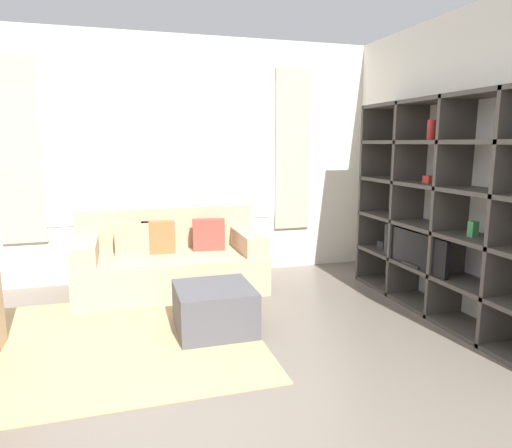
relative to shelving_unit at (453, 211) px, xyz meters
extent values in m
cube|color=silver|center=(-2.25, 1.98, 0.40)|extent=(6.02, 0.07, 2.70)
cube|color=white|center=(-2.25, 1.94, 0.50)|extent=(2.65, 0.01, 1.60)
cube|color=#B2A38E|center=(-3.74, 1.93, 0.50)|extent=(0.44, 0.03, 1.90)
cube|color=#B2A38E|center=(-0.75, 1.93, 0.50)|extent=(0.44, 0.03, 1.90)
cube|color=silver|center=(0.20, 0.27, 0.40)|extent=(0.07, 4.57, 2.70)
cube|color=tan|center=(-3.01, 0.28, -0.95)|extent=(2.53, 2.02, 0.01)
cube|color=silver|center=(0.15, -0.01, 0.01)|extent=(0.02, 2.48, 1.93)
cube|color=#3D3833|center=(-0.03, -0.63, 0.01)|extent=(0.39, 0.04, 1.93)
cube|color=#3D3833|center=(-0.03, -0.01, 0.01)|extent=(0.39, 0.04, 1.93)
cube|color=#3D3833|center=(-0.03, 0.61, 0.01)|extent=(0.39, 0.04, 1.93)
cube|color=#3D3833|center=(-0.03, 1.23, 0.01)|extent=(0.39, 0.04, 1.93)
cube|color=#3D3833|center=(-0.03, -0.01, -0.94)|extent=(0.39, 2.48, 0.04)
cube|color=#3D3833|center=(-0.03, -0.01, -0.57)|extent=(0.39, 2.48, 0.04)
cube|color=#3D3833|center=(-0.03, -0.01, -0.18)|extent=(0.39, 2.48, 0.04)
cube|color=#3D3833|center=(-0.03, -0.01, 0.20)|extent=(0.39, 2.48, 0.04)
cube|color=#3D3833|center=(-0.03, -0.01, 0.59)|extent=(0.39, 2.48, 0.04)
cube|color=#3D3833|center=(-0.03, -0.01, 0.96)|extent=(0.39, 2.48, 0.04)
cube|color=black|center=(-0.19, 0.26, -0.39)|extent=(0.04, 0.92, 0.33)
cube|color=black|center=(-0.17, 0.26, -0.54)|extent=(0.10, 0.24, 0.03)
cube|color=red|center=(-0.05, 0.27, 0.25)|extent=(0.09, 0.09, 0.07)
cube|color=#388947|center=(-0.05, -0.31, -0.10)|extent=(0.06, 0.06, 0.13)
cube|color=#232328|center=(-0.05, 0.95, -0.51)|extent=(0.11, 0.11, 0.09)
cylinder|color=red|center=(-0.05, 0.29, 0.70)|extent=(0.08, 0.08, 0.18)
cube|color=tan|center=(-2.29, 1.42, -0.76)|extent=(1.90, 0.93, 0.39)
cube|color=tan|center=(-2.29, 1.80, -0.34)|extent=(1.90, 0.18, 0.45)
cube|color=tan|center=(-3.12, 1.42, -0.46)|extent=(0.24, 0.87, 0.21)
cube|color=tan|center=(-1.46, 1.42, -0.46)|extent=(0.24, 0.87, 0.21)
cube|color=#C65B33|center=(-2.40, 1.52, -0.40)|extent=(0.34, 0.12, 0.34)
cube|color=#AD3D33|center=(-1.87, 1.52, -0.40)|extent=(0.35, 0.16, 0.34)
cube|color=tan|center=(-2.67, 1.52, -0.40)|extent=(0.35, 0.15, 0.34)
cube|color=#47474C|center=(-2.07, 0.26, -0.76)|extent=(0.62, 0.63, 0.38)
camera|label=1|loc=(-2.75, -3.26, 0.58)|focal=32.00mm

